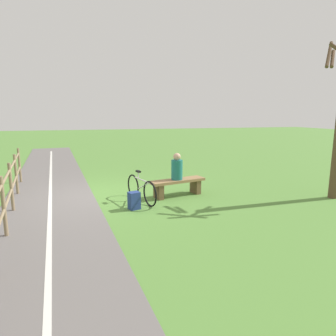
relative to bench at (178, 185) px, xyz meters
name	(u,v)px	position (x,y,z in m)	size (l,w,h in m)	color
ground_plane	(98,196)	(2.37, -0.65, -0.35)	(80.00, 80.00, 0.00)	#548438
paved_path	(49,263)	(3.34, 3.35, -0.34)	(2.49, 36.00, 0.02)	#66605E
path_centre_line	(49,263)	(3.34, 3.35, -0.33)	(0.10, 32.00, 0.00)	silver
bench	(178,185)	(0.00, 0.00, 0.00)	(1.80, 0.83, 0.51)	#937047
person_seated	(177,168)	(0.03, 0.01, 0.52)	(0.41, 0.41, 0.81)	#1E6B66
bicycle	(141,189)	(1.19, 0.32, 0.02)	(0.54, 1.68, 0.89)	black
backpack	(134,201)	(1.50, 0.90, -0.12)	(0.34, 0.33, 0.46)	navy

